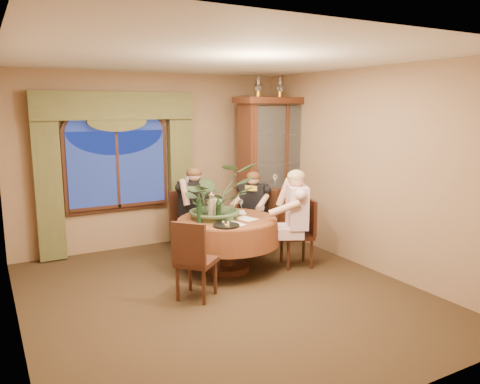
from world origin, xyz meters
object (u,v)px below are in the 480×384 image
chair_right (297,233)px  wine_bottle_0 (199,206)px  oil_lamp_left (258,86)px  chair_front_left (196,259)px  oil_lamp_center (280,87)px  chair_back_right (260,222)px  chair_back (188,223)px  stoneware_vase (214,209)px  olive_bowl (231,217)px  person_scarf (254,211)px  dining_table (227,244)px  oil_lamp_right (301,87)px  wine_bottle_2 (199,211)px  person_pink (297,220)px  wine_bottle_1 (218,209)px  centerpiece_plant (217,170)px  person_back (194,211)px  china_cabinet (279,170)px  wine_bottle_3 (210,207)px

chair_right → wine_bottle_0: size_ratio=2.91×
oil_lamp_left → chair_front_left: 3.27m
oil_lamp_center → wine_bottle_0: (-1.84, -0.78, -1.67)m
chair_front_left → oil_lamp_center: bearing=85.2°
chair_back_right → chair_back: bearing=31.6°
stoneware_vase → olive_bowl: (0.16, -0.17, -0.10)m
chair_front_left → person_scarf: size_ratio=0.75×
dining_table → chair_front_left: chair_front_left is taller
person_scarf → stoneware_vase: (-0.93, -0.49, 0.24)m
oil_lamp_left → oil_lamp_right: 0.84m
chair_front_left → wine_bottle_0: (0.44, 0.90, 0.44)m
oil_lamp_left → wine_bottle_2: oil_lamp_left is taller
oil_lamp_left → chair_front_left: size_ratio=0.35×
oil_lamp_right → olive_bowl: oil_lamp_right is taller
oil_lamp_right → chair_right: 2.67m
oil_lamp_center → wine_bottle_2: size_ratio=1.03×
person_pink → stoneware_vase: person_pink is taller
olive_bowl → wine_bottle_1: bearing=-174.3°
chair_front_left → wine_bottle_0: bearing=112.6°
person_scarf → stoneware_vase: size_ratio=4.91×
oil_lamp_center → centerpiece_plant: oil_lamp_center is taller
person_pink → centerpiece_plant: size_ratio=1.21×
oil_lamp_center → chair_right: oil_lamp_center is taller
person_scarf → chair_back_right: bearing=-178.8°
person_back → chair_right: bearing=124.3°
dining_table → china_cabinet: bearing=33.6°
dining_table → person_scarf: person_scarf is taller
chair_back_right → olive_bowl: bearing=93.6°
dining_table → centerpiece_plant: size_ratio=1.23×
oil_lamp_right → person_pink: 2.59m
wine_bottle_2 → wine_bottle_3: same height
stoneware_vase → wine_bottle_1: wine_bottle_1 is taller
stoneware_vase → wine_bottle_0: 0.22m
oil_lamp_right → chair_right: oil_lamp_right is taller
wine_bottle_0 → wine_bottle_1: (0.14, -0.32, 0.00)m
person_scarf → oil_lamp_center: bearing=-98.8°
person_scarf → oil_lamp_right: bearing=-108.3°
centerpiece_plant → oil_lamp_right: bearing=23.7°
chair_back_right → chair_back: 1.13m
dining_table → wine_bottle_2: 0.70m
oil_lamp_center → person_scarf: bearing=-151.1°
dining_table → olive_bowl: (0.02, -0.06, 0.40)m
centerpiece_plant → wine_bottle_2: (-0.34, -0.17, -0.49)m
chair_front_left → person_back: size_ratio=0.70×
person_pink → centerpiece_plant: (-0.97, 0.54, 0.70)m
oil_lamp_right → person_scarf: oil_lamp_right is taller
centerpiece_plant → person_back: bearing=90.7°
chair_front_left → china_cabinet: bearing=85.2°
dining_table → chair_back: 1.05m
wine_bottle_3 → chair_right: bearing=-18.8°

